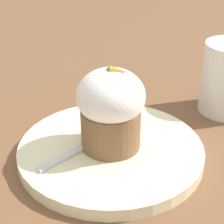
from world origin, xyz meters
name	(u,v)px	position (x,y,z in m)	size (l,w,h in m)	color
ground_plane	(111,155)	(0.00, 0.00, 0.00)	(4.00, 4.00, 0.00)	brown
dessert_plate	(111,150)	(0.00, 0.00, 0.01)	(0.23, 0.23, 0.02)	beige
carrot_cake	(112,107)	(0.00, 0.00, 0.07)	(0.08, 0.08, 0.11)	brown
spoon	(93,141)	(-0.02, 0.00, 0.02)	(0.08, 0.11, 0.01)	silver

